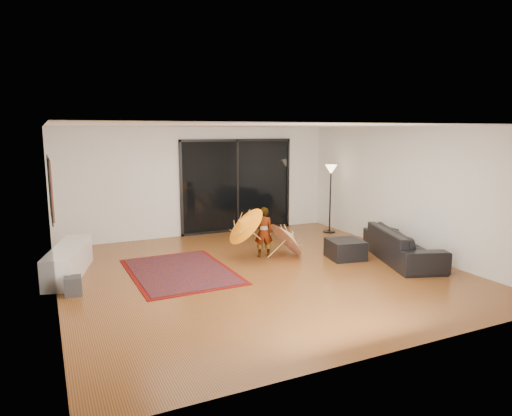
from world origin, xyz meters
TOP-DOWN VIEW (x-y plane):
  - floor at (0.00, 0.00)m, footprint 7.00×7.00m
  - ceiling at (0.00, 0.00)m, footprint 7.00×7.00m
  - wall_back at (0.00, 3.50)m, footprint 7.00×0.00m
  - wall_front at (0.00, -3.50)m, footprint 7.00×0.00m
  - wall_left at (-3.50, 0.00)m, footprint 0.00×7.00m
  - wall_right at (3.50, 0.00)m, footprint 0.00×7.00m
  - sliding_door at (1.00, 3.47)m, footprint 3.06×0.07m
  - painting at (-3.46, 1.00)m, footprint 0.04×1.28m
  - media_console at (-3.25, 1.30)m, footprint 0.99×2.01m
  - speaker at (-3.25, 0.20)m, footprint 0.28×0.28m
  - persian_rug at (-1.35, 0.65)m, footprint 1.84×2.54m
  - sofa at (2.95, -0.54)m, footprint 1.56×2.41m
  - ottoman at (2.00, 0.08)m, footprint 0.80×0.80m
  - floor_lamp at (3.10, 2.28)m, footprint 0.30×0.30m
  - child at (0.51, 0.90)m, footprint 0.45×0.36m
  - parasol_orange at (-0.04, 0.85)m, footprint 0.74×0.90m
  - parasol_white at (1.11, 0.75)m, footprint 0.70×0.89m

SIDE VIEW (x-z plane):
  - floor at x=0.00m, z-range 0.00..0.00m
  - persian_rug at x=-1.35m, z-range 0.00..0.02m
  - speaker at x=-3.25m, z-range 0.00..0.30m
  - ottoman at x=2.00m, z-range 0.00..0.39m
  - media_console at x=-3.25m, z-range 0.00..0.54m
  - sofa at x=2.95m, z-range 0.00..0.65m
  - parasol_white at x=1.11m, z-range 0.02..0.98m
  - child at x=0.51m, z-range 0.00..1.06m
  - parasol_orange at x=-0.04m, z-range 0.28..1.19m
  - sliding_door at x=1.00m, z-range 0.00..2.40m
  - wall_back at x=0.00m, z-range -2.15..4.85m
  - wall_front at x=0.00m, z-range -2.15..4.85m
  - wall_left at x=-3.50m, z-range -2.15..4.85m
  - wall_right at x=3.50m, z-range -2.15..4.85m
  - floor_lamp at x=3.10m, z-range 0.51..2.26m
  - painting at x=-3.46m, z-range 1.11..2.19m
  - ceiling at x=0.00m, z-range 2.70..2.70m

